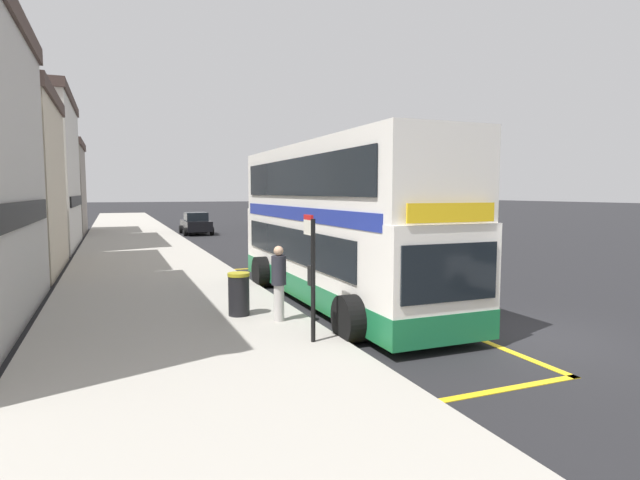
{
  "coord_description": "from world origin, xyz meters",
  "views": [
    {
      "loc": [
        -8.24,
        -8.35,
        3.1
      ],
      "look_at": [
        -2.2,
        6.6,
        1.59
      ],
      "focal_mm": 28.76,
      "sensor_mm": 36.0,
      "label": 1
    }
  ],
  "objects_px": {
    "litter_bin": "(239,294)",
    "parked_car_black_far": "(269,218)",
    "bus_stop_sign": "(312,266)",
    "pedestrian_waiting_near_sign": "(279,280)",
    "double_decker_bus": "(336,229)",
    "parked_car_black_behind": "(196,223)"
  },
  "relations": [
    {
      "from": "bus_stop_sign",
      "to": "pedestrian_waiting_near_sign",
      "type": "relative_size",
      "value": 1.44
    },
    {
      "from": "bus_stop_sign",
      "to": "litter_bin",
      "type": "height_order",
      "value": "bus_stop_sign"
    },
    {
      "from": "double_decker_bus",
      "to": "litter_bin",
      "type": "relative_size",
      "value": 10.29
    },
    {
      "from": "parked_car_black_behind",
      "to": "pedestrian_waiting_near_sign",
      "type": "xyz_separation_m",
      "value": [
        -2.15,
        -27.2,
        0.29
      ]
    },
    {
      "from": "double_decker_bus",
      "to": "bus_stop_sign",
      "type": "bearing_deg",
      "value": -119.9
    },
    {
      "from": "bus_stop_sign",
      "to": "litter_bin",
      "type": "bearing_deg",
      "value": 108.08
    },
    {
      "from": "litter_bin",
      "to": "double_decker_bus",
      "type": "bearing_deg",
      "value": 20.96
    },
    {
      "from": "bus_stop_sign",
      "to": "litter_bin",
      "type": "xyz_separation_m",
      "value": [
        -0.86,
        2.64,
        -0.98
      ]
    },
    {
      "from": "double_decker_bus",
      "to": "litter_bin",
      "type": "height_order",
      "value": "double_decker_bus"
    },
    {
      "from": "bus_stop_sign",
      "to": "pedestrian_waiting_near_sign",
      "type": "bearing_deg",
      "value": 94.23
    },
    {
      "from": "double_decker_bus",
      "to": "bus_stop_sign",
      "type": "height_order",
      "value": "double_decker_bus"
    },
    {
      "from": "double_decker_bus",
      "to": "parked_car_black_far",
      "type": "height_order",
      "value": "double_decker_bus"
    },
    {
      "from": "double_decker_bus",
      "to": "parked_car_black_behind",
      "type": "relative_size",
      "value": 2.53
    },
    {
      "from": "pedestrian_waiting_near_sign",
      "to": "parked_car_black_behind",
      "type": "bearing_deg",
      "value": 85.47
    },
    {
      "from": "double_decker_bus",
      "to": "pedestrian_waiting_near_sign",
      "type": "xyz_separation_m",
      "value": [
        -2.32,
        -2.05,
        -0.98
      ]
    },
    {
      "from": "parked_car_black_far",
      "to": "pedestrian_waiting_near_sign",
      "type": "relative_size",
      "value": 2.42
    },
    {
      "from": "double_decker_bus",
      "to": "parked_car_black_far",
      "type": "relative_size",
      "value": 2.53
    },
    {
      "from": "parked_car_black_behind",
      "to": "litter_bin",
      "type": "xyz_separation_m",
      "value": [
        -2.88,
        -26.32,
        -0.14
      ]
    },
    {
      "from": "litter_bin",
      "to": "parked_car_black_far",
      "type": "bearing_deg",
      "value": 72.43
    },
    {
      "from": "parked_car_black_far",
      "to": "double_decker_bus",
      "type": "bearing_deg",
      "value": -100.41
    },
    {
      "from": "bus_stop_sign",
      "to": "parked_car_black_far",
      "type": "relative_size",
      "value": 0.6
    },
    {
      "from": "parked_car_black_behind",
      "to": "parked_car_black_far",
      "type": "height_order",
      "value": "same"
    }
  ]
}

